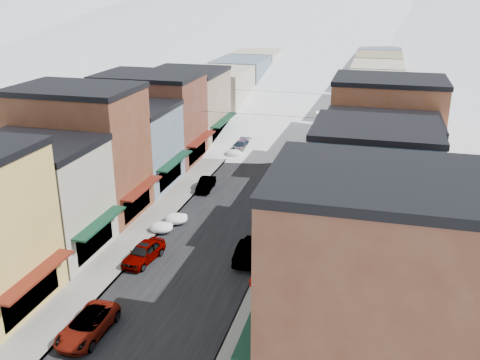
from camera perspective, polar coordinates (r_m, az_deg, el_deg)
The scene contains 35 objects.
road at distance 86.03m, azimuth 5.50°, elevation 5.85°, with size 10.00×160.00×0.01m, color black.
sidewalk_left at distance 87.27m, azimuth 1.20°, elevation 6.19°, with size 3.20×160.00×0.15m, color gray.
sidewalk_right at distance 85.26m, azimuth 9.90°, elevation 5.56°, with size 3.20×160.00×0.15m, color gray.
curb_left at distance 86.93m, azimuth 2.20°, elevation 6.13°, with size 0.10×160.00×0.15m, color slate.
curb_right at distance 85.39m, azimuth 8.86°, elevation 5.64°, with size 0.10×160.00×0.15m, color slate.
bldg_l_cream at distance 46.66m, azimuth -20.88°, elevation -1.81°, with size 11.30×8.20×9.50m.
bldg_l_brick_near at distance 52.71m, azimuth -16.64°, elevation 2.88°, with size 12.30×8.20×12.50m.
bldg_l_grayblue at distance 60.06m, azimuth -11.97°, elevation 3.63°, with size 11.30×9.20×9.00m.
bldg_l_brick_far at distance 68.07m, azimuth -9.46°, elevation 6.61°, with size 13.30×9.20×11.00m.
bldg_l_tan at distance 76.83m, azimuth -5.74°, elevation 7.94°, with size 11.30×11.20×10.00m.
bldg_r_brick_near at distance 29.42m, azimuth 13.97°, elevation -10.96°, with size 12.30×9.20×12.50m.
bldg_r_green at distance 38.07m, azimuth 13.40°, elevation -5.96°, with size 11.30×9.20×9.50m.
bldg_r_blue at distance 46.18m, azimuth 13.86°, elevation -0.59°, with size 11.30×9.20×10.50m.
bldg_r_cream at distance 54.94m, azimuth 14.58°, elevation 1.86°, with size 12.30×9.20×9.00m.
bldg_r_brick_far at distance 63.26m, azimuth 15.28°, elevation 5.36°, with size 13.30×9.20×11.50m.
bldg_r_tan at distance 73.21m, azimuth 14.47°, elevation 6.59°, with size 11.30×11.20×9.50m.
distant_blocks at distance 107.54m, azimuth 7.64°, elevation 10.83°, with size 34.00×55.00×8.00m.
overhead_cables at distance 72.63m, azimuth 4.01°, elevation 8.24°, with size 16.40×15.04×0.04m.
car_white_suv at distance 36.62m, azimuth -15.97°, elevation -14.68°, with size 2.38×5.15×1.43m, color white.
car_silver_sedan at distance 44.25m, azimuth -10.24°, elevation -7.60°, with size 1.85×4.60×1.57m, color gray.
car_dark_hatch at distance 58.32m, azimuth -3.67°, elevation -0.45°, with size 1.40×4.02×1.32m, color black.
car_silver_wagon at distance 72.04m, azimuth 0.08°, elevation 3.66°, with size 1.89×4.65×1.35m, color #A0A1A8.
car_green_sedan at distance 43.81m, azimuth 1.14°, elevation -7.47°, with size 1.78×5.10×1.68m, color black.
car_gray_suv at distance 50.47m, azimuth 3.37°, elevation -3.60°, with size 2.01×5.00×1.70m, color #97999F.
car_black_sedan at distance 62.17m, azimuth 5.17°, elevation 0.93°, with size 2.11×5.19×1.51m, color black.
car_lane_silver at distance 85.02m, azimuth 4.28°, elevation 6.30°, with size 2.01×4.98×1.70m, color #ACAEB5.
car_lane_white at distance 97.05m, azimuth 7.68°, elevation 7.90°, with size 2.69×5.84×1.62m, color silver.
fire_hydrant at distance 40.19m, azimuth 1.21°, elevation -10.83°, with size 0.41×0.31×0.69m.
parking_sign at distance 38.97m, azimuth 2.57°, elevation -10.23°, with size 0.06×0.31×2.24m.
trash_can at distance 54.52m, azimuth 5.26°, elevation -1.99°, with size 0.60×0.60×1.02m.
streetlamp_near at distance 53.64m, azimuth 5.30°, elevation 0.04°, with size 0.35×0.35×4.17m.
streetlamp_far at distance 74.59m, azimuth 8.21°, elevation 5.99°, with size 0.39×0.39×4.75m.
snow_pile_near at distance 49.13m, azimuth -8.33°, elevation -5.02°, with size 2.12×2.51×0.90m.
snow_pile_mid at distance 50.69m, azimuth -6.78°, elevation -4.10°, with size 2.20×2.56×0.93m.
snow_pile_far at distance 69.60m, azimuth -0.67°, elevation 2.87°, with size 2.25×2.59×0.95m.
Camera 1 is at (13.14, -22.34, 21.18)m, focal length 40.00 mm.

